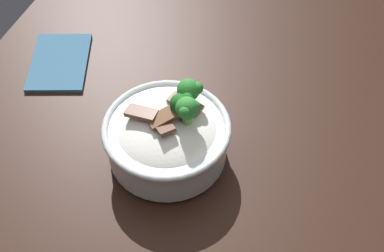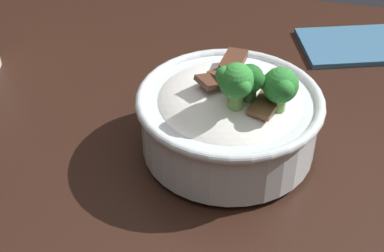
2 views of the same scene
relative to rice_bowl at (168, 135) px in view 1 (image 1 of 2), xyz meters
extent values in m
cube|color=black|center=(-0.17, 0.07, -0.08)|extent=(1.41, 1.06, 0.05)
cube|color=black|center=(-0.80, -0.38, -0.49)|extent=(0.08, 0.08, 0.76)
cylinder|color=silver|center=(0.00, 0.00, -0.05)|extent=(0.10, 0.10, 0.01)
cylinder|color=silver|center=(0.00, 0.00, -0.01)|extent=(0.21, 0.21, 0.07)
torus|color=silver|center=(0.00, 0.00, 0.02)|extent=(0.22, 0.22, 0.01)
ellipsoid|color=white|center=(0.00, 0.00, 0.01)|extent=(0.18, 0.18, 0.06)
cube|color=brown|center=(0.00, 0.00, 0.05)|extent=(0.06, 0.06, 0.02)
cube|color=#563323|center=(0.01, 0.00, 0.04)|extent=(0.06, 0.06, 0.02)
cube|color=brown|center=(-0.04, 0.02, 0.04)|extent=(0.04, 0.07, 0.01)
cube|color=#563323|center=(0.01, -0.04, 0.05)|extent=(0.03, 0.06, 0.01)
cylinder|color=#7AB256|center=(-0.01, 0.03, 0.04)|extent=(0.02, 0.02, 0.03)
sphere|color=green|center=(-0.01, 0.03, 0.07)|extent=(0.04, 0.04, 0.04)
sphere|color=green|center=(0.00, 0.03, 0.07)|extent=(0.02, 0.02, 0.02)
sphere|color=green|center=(-0.02, 0.04, 0.07)|extent=(0.02, 0.02, 0.02)
cylinder|color=#5B9947|center=(-0.02, 0.01, 0.04)|extent=(0.02, 0.02, 0.02)
sphere|color=#1E6023|center=(-0.02, 0.01, 0.06)|extent=(0.03, 0.03, 0.03)
sphere|color=#1E6023|center=(-0.01, 0.02, 0.06)|extent=(0.02, 0.02, 0.02)
sphere|color=#1E6023|center=(-0.03, 0.03, 0.07)|extent=(0.02, 0.02, 0.02)
cylinder|color=#7AB256|center=(-0.06, 0.02, 0.04)|extent=(0.02, 0.02, 0.02)
sphere|color=#2D8433|center=(-0.06, 0.02, 0.06)|extent=(0.04, 0.04, 0.04)
sphere|color=#2D8433|center=(-0.04, 0.01, 0.06)|extent=(0.02, 0.02, 0.02)
sphere|color=#2D8433|center=(-0.06, 0.03, 0.07)|extent=(0.02, 0.02, 0.02)
cube|color=#386689|center=(-0.15, -0.30, -0.05)|extent=(0.20, 0.16, 0.01)
camera|label=1|loc=(0.53, 0.23, 0.71)|focal=50.16mm
camera|label=2|loc=(-0.08, 0.52, 0.40)|focal=52.28mm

